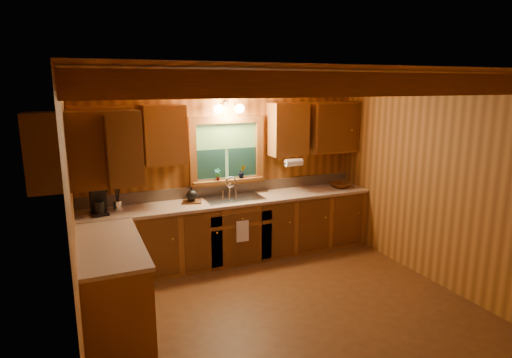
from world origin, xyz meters
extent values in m
plane|color=#553014|center=(0.00, 0.00, 0.00)|extent=(4.20, 4.20, 0.00)
plane|color=brown|center=(0.00, 0.00, 2.60)|extent=(4.20, 4.20, 0.00)
plane|color=brown|center=(0.00, 1.90, 1.30)|extent=(4.20, 0.00, 4.20)
plane|color=brown|center=(0.00, -1.90, 1.30)|extent=(4.20, 0.00, 4.20)
plane|color=brown|center=(-2.10, 0.00, 1.30)|extent=(0.00, 3.80, 3.80)
plane|color=brown|center=(2.10, 0.00, 1.30)|extent=(0.00, 3.80, 3.80)
cube|color=brown|center=(0.00, -1.20, 2.49)|extent=(4.20, 0.14, 0.18)
cube|color=brown|center=(0.00, -0.40, 2.49)|extent=(4.20, 0.14, 0.18)
cube|color=brown|center=(0.00, 0.40, 2.49)|extent=(4.20, 0.14, 0.18)
cube|color=brown|center=(0.00, 1.20, 2.49)|extent=(4.20, 0.14, 0.18)
cube|color=brown|center=(0.00, 1.59, 0.43)|extent=(4.20, 0.62, 0.86)
cube|color=brown|center=(-1.79, 0.48, 0.43)|extent=(0.62, 1.60, 0.86)
cube|color=tan|center=(0.00, 1.59, 0.88)|extent=(4.20, 0.66, 0.04)
cube|color=tan|center=(-1.78, 0.48, 0.88)|extent=(0.64, 1.60, 0.04)
cube|color=tan|center=(0.00, 1.89, 0.98)|extent=(4.20, 0.02, 0.16)
cube|color=white|center=(-1.47, 0.68, 0.43)|extent=(0.02, 0.60, 0.80)
cube|color=brown|center=(-1.70, 1.73, 1.84)|extent=(0.78, 0.34, 0.78)
cube|color=brown|center=(-0.92, 1.73, 1.84)|extent=(0.55, 0.34, 0.78)
cube|color=brown|center=(0.92, 1.73, 1.84)|extent=(0.55, 0.34, 0.78)
cube|color=brown|center=(1.70, 1.73, 1.84)|extent=(0.78, 0.34, 0.78)
cube|color=brown|center=(-1.93, 0.68, 1.84)|extent=(0.34, 1.10, 0.78)
cube|color=brown|center=(0.00, 1.86, 2.00)|extent=(1.12, 0.08, 0.10)
cube|color=brown|center=(0.00, 1.86, 1.10)|extent=(1.12, 0.08, 0.10)
cube|color=brown|center=(-0.51, 1.86, 1.55)|extent=(0.10, 0.08, 0.80)
cube|color=brown|center=(0.51, 1.86, 1.55)|extent=(0.10, 0.08, 0.80)
cube|color=#4A7A33|center=(0.00, 1.90, 1.55)|extent=(0.92, 0.01, 0.80)
cube|color=#11322F|center=(-0.24, 1.87, 1.37)|extent=(0.42, 0.02, 0.42)
cube|color=#11322F|center=(0.24, 1.87, 1.37)|extent=(0.42, 0.02, 0.42)
cylinder|color=black|center=(0.00, 1.87, 1.57)|extent=(0.92, 0.01, 0.01)
cube|color=brown|center=(0.00, 1.82, 1.12)|extent=(1.06, 0.14, 0.04)
cylinder|color=black|center=(0.00, 1.86, 2.23)|extent=(0.08, 0.03, 0.08)
cylinder|color=black|center=(-0.10, 1.80, 2.23)|extent=(0.09, 0.17, 0.08)
cylinder|color=black|center=(0.10, 1.80, 2.23)|extent=(0.09, 0.17, 0.08)
sphere|color=#FFE0A5|center=(-0.16, 1.74, 2.16)|extent=(0.13, 0.13, 0.13)
sphere|color=#FFE0A5|center=(0.16, 1.74, 2.16)|extent=(0.13, 0.13, 0.13)
cylinder|color=white|center=(0.92, 1.53, 1.37)|extent=(0.27, 0.11, 0.11)
cube|color=white|center=(0.00, 1.26, 0.52)|extent=(0.18, 0.01, 0.30)
cube|color=silver|center=(0.00, 1.60, 0.91)|extent=(0.82, 0.48, 0.02)
cube|color=#262628|center=(-0.19, 1.60, 0.84)|extent=(0.34, 0.40, 0.14)
cube|color=#262628|center=(0.19, 1.60, 0.84)|extent=(0.34, 0.40, 0.14)
cylinder|color=silver|center=(0.00, 1.78, 1.01)|extent=(0.04, 0.04, 0.22)
torus|color=silver|center=(0.00, 1.72, 1.12)|extent=(0.16, 0.02, 0.16)
cube|color=black|center=(-1.81, 1.55, 0.92)|extent=(0.19, 0.23, 0.03)
cube|color=black|center=(-1.81, 1.62, 1.08)|extent=(0.19, 0.09, 0.32)
cube|color=black|center=(-1.81, 1.53, 1.22)|extent=(0.19, 0.21, 0.04)
cylinder|color=black|center=(-1.81, 1.52, 1.01)|extent=(0.12, 0.12, 0.14)
cylinder|color=silver|center=(-1.58, 1.64, 0.97)|extent=(0.11, 0.11, 0.13)
cylinder|color=black|center=(-1.59, 1.63, 1.10)|extent=(0.03, 0.03, 0.20)
cylinder|color=black|center=(-1.58, 1.64, 1.10)|extent=(0.01, 0.01, 0.20)
cylinder|color=black|center=(-1.56, 1.65, 1.10)|extent=(0.03, 0.03, 0.20)
cylinder|color=black|center=(-1.55, 1.65, 1.10)|extent=(0.04, 0.05, 0.19)
cube|color=#5A3113|center=(-0.60, 1.63, 0.91)|extent=(0.30, 0.26, 0.02)
sphere|color=black|center=(-0.60, 1.63, 1.00)|extent=(0.16, 0.16, 0.16)
cylinder|color=black|center=(-0.60, 1.63, 1.10)|extent=(0.02, 0.02, 0.04)
imported|color=#48230C|center=(1.78, 1.55, 0.94)|extent=(0.36, 0.36, 0.08)
imported|color=#5A3113|center=(-0.17, 1.80, 1.23)|extent=(0.11, 0.09, 0.18)
imported|color=#5A3113|center=(0.21, 1.81, 1.24)|extent=(0.12, 0.10, 0.20)
camera|label=1|loc=(-2.05, -3.94, 2.49)|focal=30.06mm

